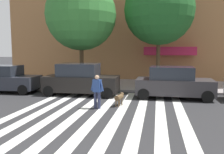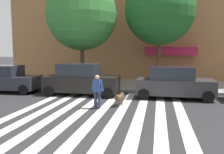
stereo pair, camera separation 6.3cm
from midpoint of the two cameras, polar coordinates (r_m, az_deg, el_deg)
The scene contains 10 objects.
ground_plane at distance 10.64m, azimuth -8.25°, elevation -9.07°, with size 160.00×160.00×0.00m, color #2B2B2D.
sidewalk_far at distance 19.35m, azimuth 0.75°, elevation -1.76°, with size 80.00×6.00×0.15m, color #9D9597.
crosswalk_stripes at distance 10.39m, azimuth -3.58°, elevation -9.38°, with size 7.65×11.75×0.01m.
parked_car_near_curb at distance 17.73m, azimuth -23.99°, elevation -0.49°, with size 4.57×2.12×1.81m.
parked_car_behind_first at distance 15.28m, azimuth -7.20°, elevation -0.69°, with size 4.65×2.07×1.99m.
parked_car_third_in_line at distance 14.56m, azimuth 14.61°, elevation -1.38°, with size 4.45×2.12×1.86m.
street_tree_nearest at distance 18.01m, azimuth -7.15°, elevation 14.43°, with size 5.12×5.12×7.77m.
street_tree_middle at distance 18.25m, azimuth 11.40°, elevation 15.39°, with size 5.07×5.07×8.10m.
pedestrian_dog_walker at distance 11.60m, azimuth -3.38°, elevation -3.03°, with size 0.70×0.33×1.64m.
dog_on_leash at distance 12.21m, azimuth 1.97°, elevation -4.85°, with size 0.42×1.00×0.65m.
Camera 2 is at (3.46, -3.49, 2.83)m, focal length 38.41 mm.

